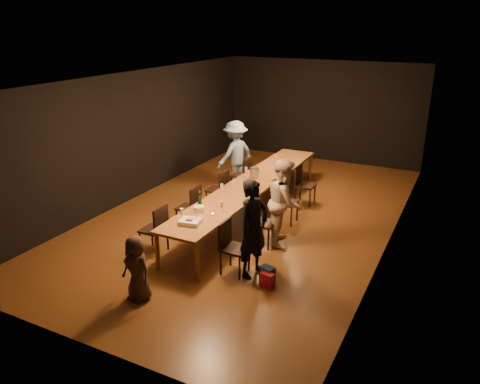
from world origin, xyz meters
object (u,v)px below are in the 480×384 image
at_px(chair_left_2, 217,189).
at_px(woman_tan, 284,202).
at_px(table, 251,185).
at_px(chair_right_2, 287,202).
at_px(plate_stack, 199,209).
at_px(chair_right_1, 264,222).
at_px(birthday_cake, 190,222).
at_px(chair_left_0, 153,229).
at_px(chair_left_1, 188,207).
at_px(ice_bucket, 254,172).
at_px(child, 137,268).
at_px(chair_right_3, 306,185).
at_px(champagne_bottle, 200,199).
at_px(man_blue, 235,154).
at_px(woman_birthday, 254,229).
at_px(chair_right_0, 235,248).
at_px(chair_left_3, 241,175).

relative_size(chair_left_2, woman_tan, 0.55).
bearing_deg(table, chair_right_2, 0.00).
bearing_deg(plate_stack, chair_right_1, 34.55).
distance_m(woman_tan, birthday_cake, 1.90).
relative_size(chair_right_1, woman_tan, 0.55).
height_order(table, chair_left_0, chair_left_0).
bearing_deg(chair_left_1, ice_bucket, -25.14).
bearing_deg(table, child, -91.83).
xyz_separation_m(chair_left_0, child, (0.73, -1.39, 0.07)).
bearing_deg(chair_right_3, chair_left_1, -35.31).
relative_size(chair_left_1, champagne_bottle, 2.93).
bearing_deg(champagne_bottle, chair_left_1, 141.20).
xyz_separation_m(chair_left_2, woman_tan, (2.00, -0.92, 0.38)).
bearing_deg(champagne_bottle, chair_right_3, 68.25).
bearing_deg(champagne_bottle, table, 80.11).
bearing_deg(child, table, 96.77).
distance_m(chair_left_0, man_blue, 4.08).
relative_size(chair_left_1, man_blue, 0.55).
relative_size(woman_birthday, woman_tan, 1.01).
bearing_deg(man_blue, chair_right_0, 48.47).
distance_m(chair_left_1, child, 2.69).
bearing_deg(chair_left_1, champagne_bottle, -128.80).
height_order(chair_right_2, man_blue, man_blue).
height_order(chair_left_3, man_blue, man_blue).
bearing_deg(plate_stack, man_blue, 106.79).
height_order(chair_right_0, chair_right_2, same).
bearing_deg(woman_birthday, chair_left_0, 108.67).
bearing_deg(chair_left_2, chair_left_0, -180.00).
relative_size(chair_left_1, chair_left_2, 1.00).
distance_m(chair_right_2, child, 3.91).
bearing_deg(ice_bucket, champagne_bottle, -95.26).
distance_m(table, man_blue, 2.06).
xyz_separation_m(chair_left_3, plate_stack, (0.69, -3.10, 0.34)).
distance_m(chair_right_1, plate_stack, 1.27).
distance_m(chair_right_3, woman_tan, 2.18).
bearing_deg(champagne_bottle, woman_tan, 26.85).
distance_m(table, birthday_cake, 2.43).
xyz_separation_m(woman_tan, child, (-1.27, -2.86, -0.31)).
bearing_deg(chair_left_0, chair_left_1, 0.00).
bearing_deg(woman_tan, chair_right_2, -1.67).
bearing_deg(child, plate_stack, 99.80).
height_order(chair_right_1, champagne_bottle, champagne_bottle).
distance_m(chair_right_3, chair_left_2, 2.08).
relative_size(plate_stack, ice_bucket, 0.86).
distance_m(birthday_cake, champagne_bottle, 0.84).
xyz_separation_m(chair_left_1, chair_left_3, (0.00, 2.40, 0.00)).
relative_size(chair_right_0, chair_right_2, 1.00).
bearing_deg(woman_birthday, chair_left_2, 56.87).
distance_m(chair_right_0, chair_left_0, 1.70).
xyz_separation_m(man_blue, plate_stack, (1.07, -3.54, -0.05)).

